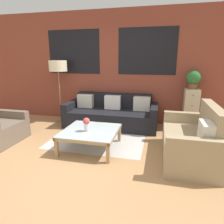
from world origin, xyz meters
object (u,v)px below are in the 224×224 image
couch_dark (111,115)px  potted_plant (194,79)px  drawer_cabinet (190,109)px  floor_lamp (58,68)px  settee_vintage (192,141)px  flower_vase (86,123)px  coffee_table (90,132)px

couch_dark → potted_plant: bearing=7.0°
drawer_cabinet → floor_lamp: bearing=-176.9°
couch_dark → drawer_cabinet: drawer_cabinet is taller
settee_vintage → flower_vase: bearing=-177.2°
settee_vintage → floor_lamp: 3.57m
drawer_cabinet → flower_vase: 2.58m
settee_vintage → potted_plant: (0.16, 1.58, 0.89)m
drawer_cabinet → flower_vase: bearing=-139.7°
couch_dark → coffee_table: size_ratio=2.28×
coffee_table → flower_vase: size_ratio=3.90×
couch_dark → potted_plant: potted_plant is taller
couch_dark → floor_lamp: size_ratio=1.40×
potted_plant → flower_vase: 2.67m
coffee_table → floor_lamp: (-1.33, 1.42, 1.09)m
couch_dark → drawer_cabinet: size_ratio=2.33×
floor_lamp → potted_plant: size_ratio=3.77×
settee_vintage → coffee_table: (-1.76, -0.01, 0.00)m
flower_vase → floor_lamp: bearing=130.8°
potted_plant → couch_dark: bearing=-173.0°
couch_dark → floor_lamp: bearing=177.9°
couch_dark → coffee_table: (-0.07, -1.37, 0.03)m
potted_plant → settee_vintage: bearing=-95.9°
couch_dark → potted_plant: size_ratio=5.29×
settee_vintage → floor_lamp: (-3.09, 1.40, 1.09)m
floor_lamp → flower_vase: (1.29, -1.49, -0.89)m
couch_dark → flower_vase: bearing=-94.3°
coffee_table → flower_vase: flower_vase is taller
drawer_cabinet → settee_vintage: bearing=-95.9°
couch_dark → floor_lamp: floor_lamp is taller
floor_lamp → settee_vintage: bearing=-24.4°
settee_vintage → coffee_table: 1.76m
settee_vintage → potted_plant: 1.82m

